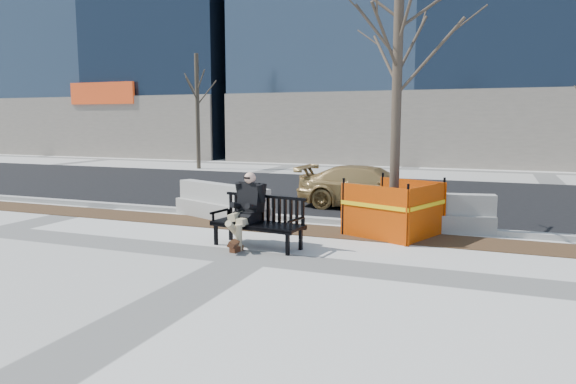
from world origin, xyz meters
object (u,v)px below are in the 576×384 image
(seated_man, at_px, (248,245))
(jersey_barrier_left, at_px, (223,219))
(bench, at_px, (258,247))
(jersey_barrier_right, at_px, (423,231))
(tree_fence, at_px, (393,234))
(sedan, at_px, (370,208))

(seated_man, bearing_deg, jersey_barrier_left, 137.24)
(seated_man, xyz_separation_m, jersey_barrier_left, (-1.76, 2.24, 0.00))
(bench, bearing_deg, jersey_barrier_right, 53.00)
(tree_fence, distance_m, jersey_barrier_left, 4.26)
(seated_man, distance_m, jersey_barrier_right, 4.02)
(seated_man, distance_m, tree_fence, 3.21)
(tree_fence, xyz_separation_m, sedan, (-1.20, 3.13, 0.00))
(tree_fence, bearing_deg, seated_man, -140.95)
(sedan, bearing_deg, seated_man, 167.63)
(bench, height_order, jersey_barrier_left, bench)
(sedan, bearing_deg, jersey_barrier_right, -143.61)
(bench, bearing_deg, tree_fence, 52.38)
(jersey_barrier_right, bearing_deg, bench, -146.15)
(seated_man, height_order, sedan, seated_man)
(tree_fence, bearing_deg, jersey_barrier_right, 46.26)
(jersey_barrier_left, xyz_separation_m, jersey_barrier_right, (4.81, 0.37, 0.00))
(jersey_barrier_left, bearing_deg, bench, -26.84)
(bench, relative_size, sedan, 0.46)
(jersey_barrier_left, bearing_deg, seated_man, -29.48)
(tree_fence, bearing_deg, bench, -136.67)
(jersey_barrier_left, bearing_deg, jersey_barrier_right, 26.73)
(tree_fence, relative_size, sedan, 1.51)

